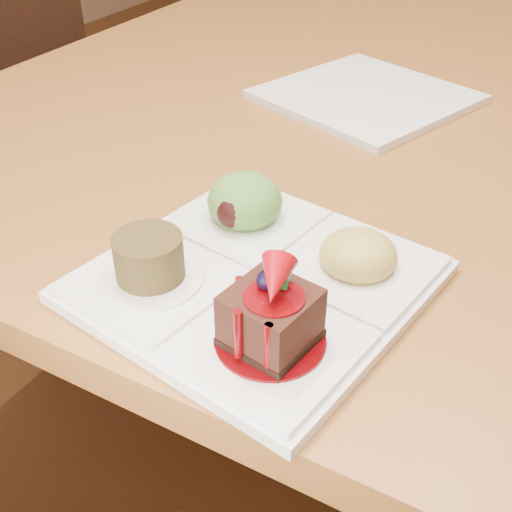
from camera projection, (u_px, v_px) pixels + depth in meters
The scene contains 5 objects.
ground at pixel (345, 341), 1.63m from camera, with size 6.00×6.00×0.00m, color #563118.
dining_table at pixel (374, 79), 1.23m from camera, with size 1.00×1.80×0.75m.
chair_left at pixel (38, 125), 1.55m from camera, with size 0.49×0.49×0.85m.
sampler_plate at pixel (257, 265), 0.59m from camera, with size 0.32×0.32×0.11m.
second_plate at pixel (366, 97), 0.96m from camera, with size 0.26×0.26×0.01m, color white.
Camera 1 is at (0.39, -1.16, 1.12)m, focal length 45.00 mm.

